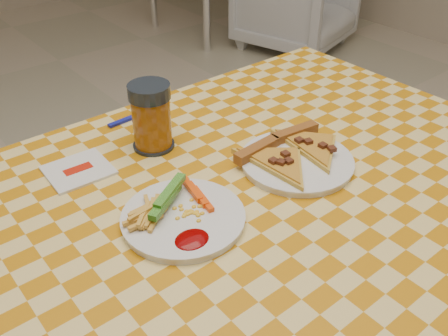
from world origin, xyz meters
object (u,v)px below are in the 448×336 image
at_px(plate_left, 183,219).
at_px(plate_right, 297,162).
at_px(table, 242,222).
at_px(drink_glass, 151,117).

relative_size(plate_left, plate_right, 0.94).
bearing_deg(table, plate_right, 0.21).
distance_m(plate_left, drink_glass, 0.27).
height_order(plate_left, drink_glass, drink_glass).
height_order(table, drink_glass, drink_glass).
relative_size(table, drink_glass, 9.00).
bearing_deg(plate_left, table, -0.43).
bearing_deg(plate_left, drink_glass, 68.67).
xyz_separation_m(table, plate_left, (-0.13, 0.00, 0.08)).
distance_m(plate_right, drink_glass, 0.31).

